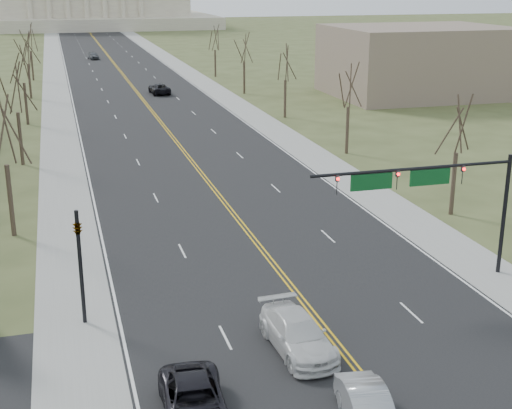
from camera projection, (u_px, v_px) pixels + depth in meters
road at (124, 76)px, 127.69m from camera, size 20.00×380.00×0.01m
cross_road at (353, 364)px, 32.29m from camera, size 120.00×14.00×0.01m
sidewalk_left at (55, 78)px, 124.60m from camera, size 4.00×380.00×0.03m
sidewalk_right at (190, 73)px, 130.78m from camera, size 4.00×380.00×0.03m
center_line at (124, 76)px, 127.69m from camera, size 0.42×380.00×0.01m
edge_line_left at (68, 78)px, 125.16m from camera, size 0.15×380.00×0.01m
edge_line_right at (178, 74)px, 130.21m from camera, size 0.15×380.00×0.01m
signal_mast at (428, 186)px, 39.34m from camera, size 12.12×0.44×7.20m
signal_left at (80, 254)px, 35.08m from camera, size 0.32×0.36×6.00m
tree_r_0 at (458, 127)px, 50.81m from camera, size 3.74×3.74×8.50m
tree_l_0 at (3, 135)px, 46.37m from camera, size 3.96×3.96×9.00m
tree_r_1 at (349, 88)px, 69.16m from camera, size 3.74×3.74×8.50m
tree_l_1 at (16, 91)px, 64.72m from camera, size 3.96×3.96×9.00m
tree_r_2 at (286, 65)px, 87.50m from camera, size 3.74×3.74×8.50m
tree_l_2 at (22, 66)px, 83.07m from camera, size 3.96×3.96×9.00m
tree_r_3 at (244, 50)px, 105.85m from camera, size 3.74×3.74×8.50m
tree_l_3 at (27, 50)px, 101.41m from camera, size 3.96×3.96×9.00m
tree_r_4 at (215, 39)px, 124.20m from camera, size 3.74×3.74×8.50m
tree_l_4 at (30, 39)px, 119.76m from camera, size 3.96×3.96×9.00m
bldg_right_mass at (418, 61)px, 105.30m from camera, size 25.00×20.00×10.00m
car_sb_outer_lead at (194, 402)px, 28.06m from camera, size 2.88×5.62×1.52m
car_sb_inner_second at (298, 334)px, 33.25m from camera, size 2.67×5.89×1.67m
car_far_nb at (159, 89)px, 107.37m from camera, size 2.90×5.83×1.59m
car_far_sb at (93, 55)px, 153.23m from camera, size 2.44×4.95×1.62m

